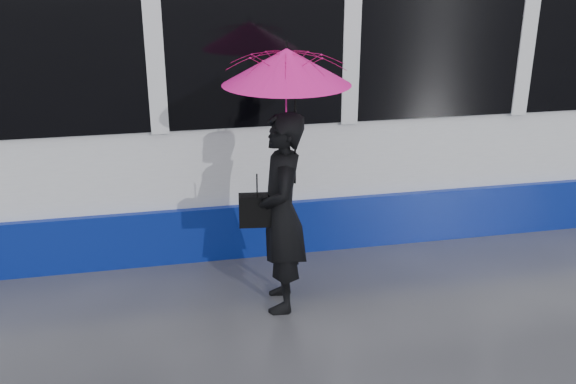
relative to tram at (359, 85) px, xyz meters
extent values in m
plane|color=#2D2D32|center=(-1.22, -2.50, -1.64)|extent=(90.00, 90.00, 0.00)
cube|color=#3F3D38|center=(-1.22, -0.72, -1.63)|extent=(34.00, 0.07, 0.02)
cube|color=#3F3D38|center=(-1.22, 0.72, -1.63)|extent=(34.00, 0.07, 0.02)
cube|color=white|center=(0.00, 0.00, -0.11)|extent=(24.00, 2.40, 2.95)
cube|color=navy|center=(0.00, 0.00, -1.33)|extent=(24.00, 2.56, 0.62)
cube|color=black|center=(0.00, 0.00, 0.56)|extent=(23.00, 2.48, 1.40)
imported|color=black|center=(-1.46, -2.33, -0.68)|extent=(0.54, 0.75, 1.91)
imported|color=#E41372|center=(-1.41, -2.33, 0.37)|extent=(1.16, 1.18, 0.95)
cone|color=#E41372|center=(-1.41, -2.33, 0.67)|extent=(1.25, 1.25, 0.31)
cylinder|color=black|center=(-1.41, -2.33, 0.85)|extent=(0.01, 0.01, 0.07)
cylinder|color=black|center=(-1.32, -2.31, 0.02)|extent=(0.02, 0.02, 0.84)
cube|color=black|center=(-1.68, -2.31, -0.64)|extent=(0.36, 0.19, 0.30)
cylinder|color=black|center=(-1.68, -2.31, -0.40)|extent=(0.01, 0.01, 0.18)
camera|label=1|loc=(-2.49, -7.70, 1.61)|focal=40.00mm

